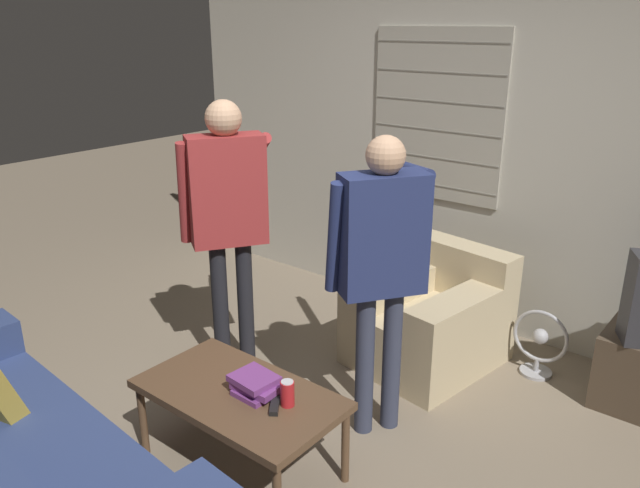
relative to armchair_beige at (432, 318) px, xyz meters
The scene contains 10 objects.
ground_plane 1.37m from the armchair_beige, 95.70° to the right, with size 16.00×16.00×0.00m, color #7F705B.
wall_back 1.22m from the armchair_beige, 101.44° to the left, with size 5.20×0.08×2.55m.
armchair_beige is the anchor object (origin of this frame).
coffee_table 1.56m from the armchair_beige, 97.49° to the right, with size 1.01×0.56×0.44m.
person_left_standing 1.51m from the armchair_beige, 136.10° to the right, with size 0.57×0.79×1.71m.
person_right_standing 1.12m from the armchair_beige, 81.19° to the right, with size 0.58×0.80×1.62m.
book_stack 1.52m from the armchair_beige, 94.73° to the right, with size 0.25×0.19×0.09m.
soda_can 1.50m from the armchair_beige, 87.76° to the right, with size 0.07×0.07×0.13m.
spare_remote 1.55m from the armchair_beige, 88.92° to the right, with size 0.11×0.13×0.02m.
floor_fan 0.68m from the armchair_beige, 21.96° to the left, with size 0.35×0.20×0.44m.
Camera 1 is at (1.86, -1.99, 2.13)m, focal length 35.00 mm.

